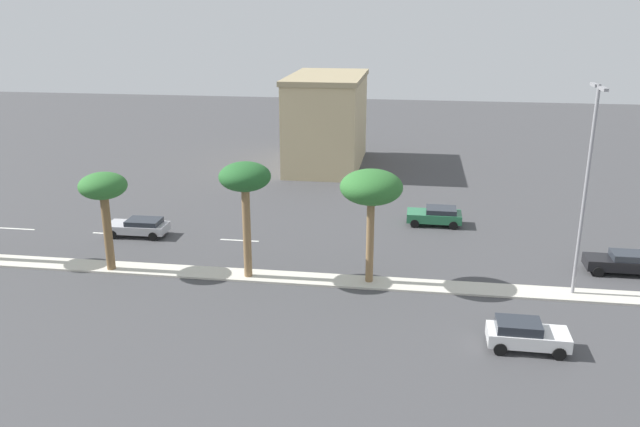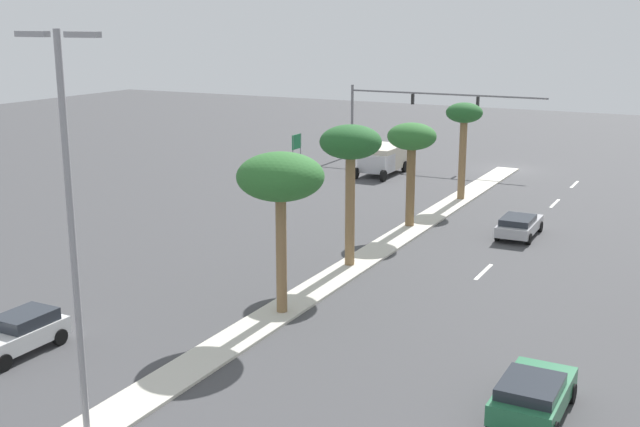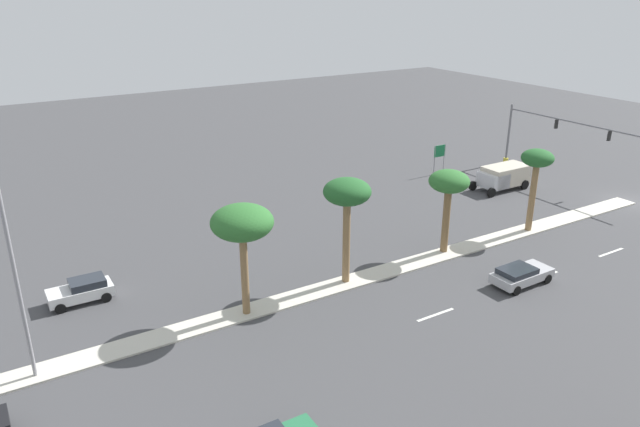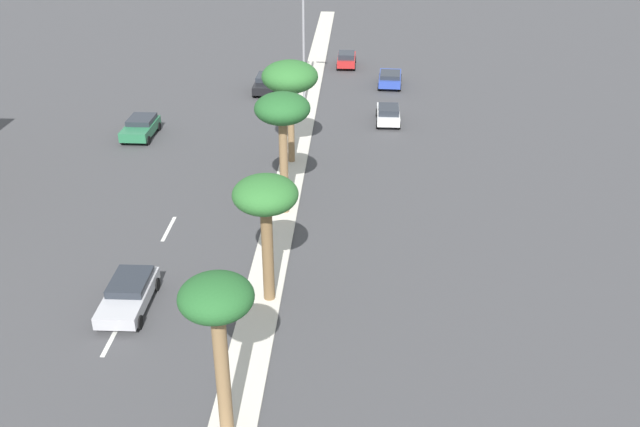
% 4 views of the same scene
% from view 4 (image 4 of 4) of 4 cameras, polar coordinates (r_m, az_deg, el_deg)
% --- Properties ---
extents(ground_plane, '(160.00, 160.00, 0.00)m').
position_cam_4_polar(ground_plane, '(43.12, -2.70, 2.17)').
color(ground_plane, '#424244').
extents(median_curb, '(1.80, 87.49, 0.12)m').
position_cam_4_polar(median_curb, '(51.99, -1.64, 6.86)').
color(median_curb, beige).
rests_on(median_curb, ground).
extents(lane_stripe_trailing, '(0.20, 2.80, 0.01)m').
position_cam_4_polar(lane_stripe_trailing, '(31.58, -16.84, -9.74)').
color(lane_stripe_trailing, silver).
rests_on(lane_stripe_trailing, ground).
extents(lane_stripe_inboard, '(0.20, 2.80, 0.01)m').
position_cam_4_polar(lane_stripe_inboard, '(39.25, -12.46, -1.24)').
color(lane_stripe_inboard, silver).
rests_on(lane_stripe_inboard, ground).
extents(palm_tree_center, '(2.48, 2.48, 6.64)m').
position_cam_4_polar(palm_tree_center, '(22.52, -8.57, -7.84)').
color(palm_tree_center, olive).
rests_on(palm_tree_center, median_curb).
extents(palm_tree_near, '(2.90, 2.90, 6.20)m').
position_cam_4_polar(palm_tree_near, '(29.89, -4.56, 1.12)').
color(palm_tree_near, brown).
rests_on(palm_tree_near, median_curb).
extents(palm_tree_rear, '(3.06, 3.06, 7.11)m').
position_cam_4_polar(palm_tree_rear, '(37.62, -3.14, 8.34)').
color(palm_tree_rear, olive).
rests_on(palm_tree_rear, median_curb).
extents(palm_tree_left, '(3.63, 3.63, 6.85)m').
position_cam_4_polar(palm_tree_left, '(44.70, -2.52, 11.16)').
color(palm_tree_left, olive).
rests_on(palm_tree_left, median_curb).
extents(street_lamp_front, '(2.90, 0.24, 11.88)m').
position_cam_4_polar(street_lamp_front, '(55.75, -1.39, 15.68)').
color(street_lamp_front, gray).
rests_on(street_lamp_front, median_curb).
extents(sedan_green_mid, '(2.12, 4.08, 1.36)m').
position_cam_4_polar(sedan_green_mid, '(52.53, -14.69, 6.97)').
color(sedan_green_mid, '#287047').
rests_on(sedan_green_mid, ground).
extents(sedan_blue_near, '(2.25, 4.37, 1.33)m').
position_cam_4_polar(sedan_blue_near, '(62.99, 5.85, 11.15)').
color(sedan_blue_near, '#2D47AD').
rests_on(sedan_blue_near, ground).
extents(sedan_black_far, '(1.88, 4.33, 1.38)m').
position_cam_4_polar(sedan_black_far, '(61.32, -4.56, 10.76)').
color(sedan_black_far, black).
rests_on(sedan_black_far, ground).
extents(sedan_silver_front, '(2.04, 4.33, 1.27)m').
position_cam_4_polar(sedan_silver_front, '(32.85, -15.63, -6.45)').
color(sedan_silver_front, '#B2B2B7').
rests_on(sedan_silver_front, ground).
extents(sedan_white_outboard, '(1.88, 3.86, 1.45)m').
position_cam_4_polar(sedan_white_outboard, '(53.77, 5.70, 8.26)').
color(sedan_white_outboard, silver).
rests_on(sedan_white_outboard, ground).
extents(sedan_red_center, '(1.88, 3.93, 1.50)m').
position_cam_4_polar(sedan_red_center, '(68.71, 2.22, 12.73)').
color(sedan_red_center, red).
rests_on(sedan_red_center, ground).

